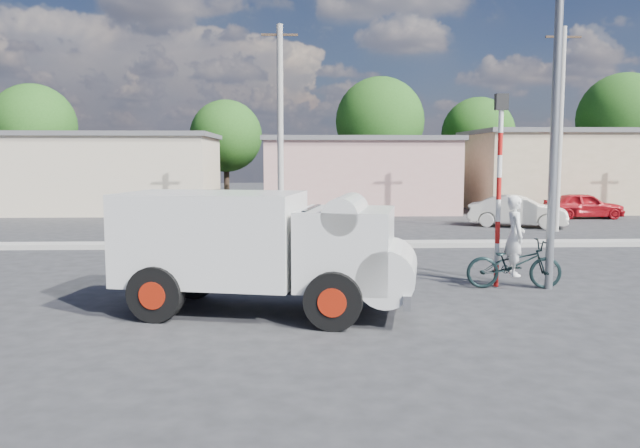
{
  "coord_description": "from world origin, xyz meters",
  "views": [
    {
      "loc": [
        -1.37,
        -12.43,
        2.95
      ],
      "look_at": [
        -0.8,
        2.97,
        1.3
      ],
      "focal_mm": 35.0,
      "sensor_mm": 36.0,
      "label": 1
    }
  ],
  "objects_px": {
    "car_cream": "(518,211)",
    "streetlight": "(550,64)",
    "bicycle": "(514,264)",
    "traffic_pole": "(499,173)",
    "truck": "(266,247)",
    "cyclist": "(514,249)",
    "car_red": "(584,205)"
  },
  "relations": [
    {
      "from": "bicycle",
      "to": "streetlight",
      "type": "relative_size",
      "value": 0.24
    },
    {
      "from": "bicycle",
      "to": "traffic_pole",
      "type": "distance_m",
      "value": 2.07
    },
    {
      "from": "bicycle",
      "to": "cyclist",
      "type": "height_order",
      "value": "cyclist"
    },
    {
      "from": "traffic_pole",
      "to": "streetlight",
      "type": "distance_m",
      "value": 2.56
    },
    {
      "from": "truck",
      "to": "bicycle",
      "type": "distance_m",
      "value": 5.88
    },
    {
      "from": "truck",
      "to": "bicycle",
      "type": "bearing_deg",
      "value": 32.11
    },
    {
      "from": "car_cream",
      "to": "streetlight",
      "type": "bearing_deg",
      "value": -174.91
    },
    {
      "from": "car_cream",
      "to": "traffic_pole",
      "type": "relative_size",
      "value": 0.93
    },
    {
      "from": "car_red",
      "to": "streetlight",
      "type": "height_order",
      "value": "streetlight"
    },
    {
      "from": "traffic_pole",
      "to": "bicycle",
      "type": "bearing_deg",
      "value": -34.35
    },
    {
      "from": "cyclist",
      "to": "car_cream",
      "type": "height_order",
      "value": "cyclist"
    },
    {
      "from": "bicycle",
      "to": "cyclist",
      "type": "xyz_separation_m",
      "value": [
        0.0,
        0.0,
        0.34
      ]
    },
    {
      "from": "truck",
      "to": "cyclist",
      "type": "height_order",
      "value": "truck"
    },
    {
      "from": "car_red",
      "to": "truck",
      "type": "bearing_deg",
      "value": 142.61
    },
    {
      "from": "truck",
      "to": "bicycle",
      "type": "height_order",
      "value": "truck"
    },
    {
      "from": "car_red",
      "to": "streetlight",
      "type": "distance_m",
      "value": 18.58
    },
    {
      "from": "car_cream",
      "to": "traffic_pole",
      "type": "xyz_separation_m",
      "value": [
        -4.85,
        -12.18,
        1.93
      ]
    },
    {
      "from": "cyclist",
      "to": "streetlight",
      "type": "relative_size",
      "value": 0.2
    },
    {
      "from": "cyclist",
      "to": "streetlight",
      "type": "xyz_separation_m",
      "value": [
        0.61,
        -0.08,
        4.06
      ]
    },
    {
      "from": "car_cream",
      "to": "traffic_pole",
      "type": "bearing_deg",
      "value": -179.22
    },
    {
      "from": "cyclist",
      "to": "car_red",
      "type": "xyz_separation_m",
      "value": [
        9.01,
        15.92,
        -0.27
      ]
    },
    {
      "from": "car_cream",
      "to": "car_red",
      "type": "bearing_deg",
      "value": -29.44
    },
    {
      "from": "car_red",
      "to": "traffic_pole",
      "type": "height_order",
      "value": "traffic_pole"
    },
    {
      "from": "truck",
      "to": "bicycle",
      "type": "xyz_separation_m",
      "value": [
        5.48,
        2.02,
        -0.71
      ]
    },
    {
      "from": "bicycle",
      "to": "traffic_pole",
      "type": "height_order",
      "value": "traffic_pole"
    },
    {
      "from": "bicycle",
      "to": "car_cream",
      "type": "bearing_deg",
      "value": -16.12
    },
    {
      "from": "bicycle",
      "to": "car_cream",
      "type": "relative_size",
      "value": 0.53
    },
    {
      "from": "bicycle",
      "to": "streetlight",
      "type": "bearing_deg",
      "value": -93.3
    },
    {
      "from": "bicycle",
      "to": "truck",
      "type": "bearing_deg",
      "value": 114.21
    },
    {
      "from": "bicycle",
      "to": "cyclist",
      "type": "relative_size",
      "value": 1.18
    },
    {
      "from": "traffic_pole",
      "to": "car_cream",
      "type": "bearing_deg",
      "value": 68.3
    },
    {
      "from": "traffic_pole",
      "to": "cyclist",
      "type": "bearing_deg",
      "value": -34.35
    }
  ]
}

